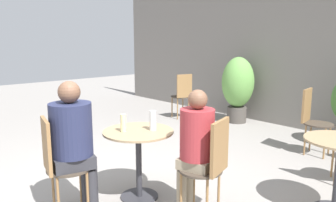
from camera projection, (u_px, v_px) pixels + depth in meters
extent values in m
plane|color=gray|center=(123.00, 194.00, 3.45)|extent=(20.00, 20.00, 0.00)
cube|color=slate|center=(305.00, 46.00, 5.75)|extent=(10.00, 0.06, 3.00)
cylinder|color=#2D2D33|center=(139.00, 196.00, 3.38)|extent=(0.39, 0.39, 0.01)
cylinder|color=#2D2D33|center=(139.00, 165.00, 3.32)|extent=(0.06, 0.06, 0.67)
cylinder|color=#997F5B|center=(138.00, 132.00, 3.25)|extent=(0.71, 0.71, 0.02)
cylinder|color=#42382D|center=(69.00, 168.00, 2.98)|extent=(0.40, 0.40, 0.02)
cylinder|color=olive|center=(53.00, 189.00, 3.07)|extent=(0.02, 0.02, 0.43)
cylinder|color=olive|center=(58.00, 201.00, 2.85)|extent=(0.02, 0.02, 0.43)
cylinder|color=olive|center=(81.00, 184.00, 3.19)|extent=(0.02, 0.02, 0.43)
cylinder|color=olive|center=(88.00, 194.00, 2.97)|extent=(0.02, 0.02, 0.43)
cube|color=olive|center=(46.00, 146.00, 2.85)|extent=(0.33, 0.11, 0.47)
cylinder|color=#42382D|center=(201.00, 170.00, 2.95)|extent=(0.40, 0.40, 0.02)
cylinder|color=olive|center=(219.00, 191.00, 3.03)|extent=(0.02, 0.02, 0.43)
cylinder|color=olive|center=(181.00, 195.00, 2.95)|extent=(0.02, 0.02, 0.43)
cylinder|color=olive|center=(194.00, 185.00, 3.16)|extent=(0.02, 0.02, 0.43)
cube|color=olive|center=(220.00, 147.00, 2.81)|extent=(0.12, 0.33, 0.47)
cylinder|color=olive|center=(336.00, 167.00, 3.60)|extent=(0.02, 0.02, 0.43)
cylinder|color=olive|center=(333.00, 159.00, 3.84)|extent=(0.02, 0.02, 0.43)
cylinder|color=#42382D|center=(180.00, 97.00, 6.79)|extent=(0.40, 0.40, 0.02)
cylinder|color=olive|center=(177.00, 109.00, 6.66)|extent=(0.02, 0.02, 0.43)
cylinder|color=olive|center=(189.00, 108.00, 6.77)|extent=(0.02, 0.02, 0.43)
cylinder|color=olive|center=(172.00, 107.00, 6.89)|extent=(0.02, 0.02, 0.43)
cylinder|color=olive|center=(183.00, 106.00, 7.00)|extent=(0.02, 0.02, 0.43)
cube|color=olive|center=(184.00, 86.00, 6.59)|extent=(0.13, 0.33, 0.47)
cylinder|color=#42382D|center=(319.00, 124.00, 4.56)|extent=(0.40, 0.40, 0.02)
cylinder|color=olive|center=(310.00, 136.00, 4.78)|extent=(0.02, 0.02, 0.43)
cylinder|color=olive|center=(305.00, 140.00, 4.58)|extent=(0.02, 0.02, 0.43)
cylinder|color=olive|center=(329.00, 139.00, 4.62)|extent=(0.02, 0.02, 0.43)
cylinder|color=olive|center=(325.00, 144.00, 4.42)|extent=(0.02, 0.02, 0.43)
cube|color=olive|center=(307.00, 105.00, 4.63)|extent=(0.08, 0.34, 0.47)
cylinder|color=#2D2D33|center=(92.00, 191.00, 3.03)|extent=(0.11, 0.11, 0.43)
cylinder|color=#2D2D33|center=(87.00, 184.00, 3.17)|extent=(0.11, 0.11, 0.43)
cube|color=#2D2D33|center=(73.00, 161.00, 2.98)|extent=(0.39, 0.42, 0.11)
cylinder|color=#232847|center=(71.00, 129.00, 2.93)|extent=(0.37, 0.37, 0.48)
sphere|color=brown|center=(69.00, 92.00, 2.87)|extent=(0.20, 0.20, 0.20)
cylinder|color=gray|center=(189.00, 187.00, 3.13)|extent=(0.09, 0.09, 0.43)
cylinder|color=gray|center=(181.00, 192.00, 3.01)|extent=(0.09, 0.09, 0.43)
cube|color=gray|center=(197.00, 163.00, 2.96)|extent=(0.36, 0.33, 0.09)
cylinder|color=#9E2D33|center=(197.00, 134.00, 2.91)|extent=(0.31, 0.31, 0.45)
sphere|color=brown|center=(198.00, 99.00, 2.85)|extent=(0.17, 0.17, 0.17)
cylinder|color=silver|center=(153.00, 120.00, 3.25)|extent=(0.07, 0.07, 0.20)
cylinder|color=beige|center=(123.00, 123.00, 3.20)|extent=(0.06, 0.06, 0.18)
cylinder|color=#47423D|center=(237.00, 114.00, 6.47)|extent=(0.38, 0.38, 0.31)
ellipsoid|color=#609947|center=(238.00, 82.00, 6.35)|extent=(0.62, 0.62, 0.98)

